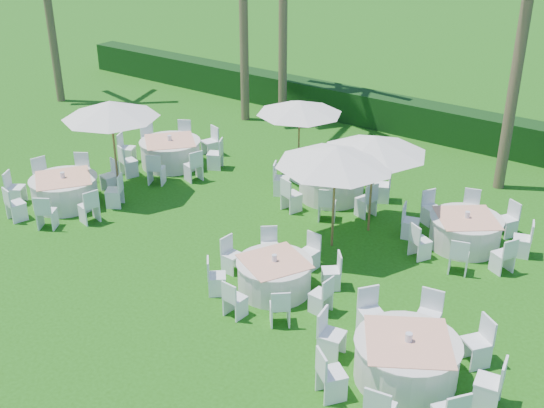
{
  "coord_description": "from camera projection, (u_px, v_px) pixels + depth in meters",
  "views": [
    {
      "loc": [
        8.91,
        -9.9,
        8.43
      ],
      "look_at": [
        0.22,
        2.06,
        1.3
      ],
      "focal_mm": 45.0,
      "sensor_mm": 36.0,
      "label": 1
    }
  ],
  "objects": [
    {
      "name": "ground",
      "position": [
        212.0,
        284.0,
        15.59
      ],
      "size": [
        120.0,
        120.0,
        0.0
      ],
      "primitive_type": "plane",
      "color": "#1D500D",
      "rests_on": "ground"
    },
    {
      "name": "hedge",
      "position": [
        432.0,
        122.0,
        24.08
      ],
      "size": [
        34.0,
        1.0,
        1.2
      ],
      "primitive_type": "cube",
      "color": "black",
      "rests_on": "ground"
    },
    {
      "name": "banquet_table_a",
      "position": [
        65.0,
        190.0,
        19.2
      ],
      "size": [
        3.3,
        3.3,
        0.99
      ],
      "color": "silver",
      "rests_on": "ground"
    },
    {
      "name": "banquet_table_b",
      "position": [
        274.0,
        275.0,
        15.21
      ],
      "size": [
        2.99,
        2.99,
        0.91
      ],
      "color": "silver",
      "rests_on": "ground"
    },
    {
      "name": "banquet_table_c",
      "position": [
        406.0,
        359.0,
        12.47
      ],
      "size": [
        3.44,
        3.44,
        1.03
      ],
      "color": "silver",
      "rests_on": "ground"
    },
    {
      "name": "banquet_table_d",
      "position": [
        171.0,
        152.0,
        21.82
      ],
      "size": [
        3.35,
        3.35,
        1.02
      ],
      "color": "silver",
      "rests_on": "ground"
    },
    {
      "name": "banquet_table_e",
      "position": [
        331.0,
        183.0,
        19.63
      ],
      "size": [
        3.33,
        3.33,
        1.01
      ],
      "color": "silver",
      "rests_on": "ground"
    },
    {
      "name": "banquet_table_f",
      "position": [
        465.0,
        231.0,
        17.04
      ],
      "size": [
        3.14,
        3.14,
        0.96
      ],
      "color": "silver",
      "rests_on": "ground"
    },
    {
      "name": "umbrella_a",
      "position": [
        110.0,
        109.0,
        18.99
      ],
      "size": [
        2.75,
        2.75,
        2.81
      ],
      "color": "brown",
      "rests_on": "ground"
    },
    {
      "name": "umbrella_b",
      "position": [
        336.0,
        155.0,
        16.18
      ],
      "size": [
        2.93,
        2.93,
        2.68
      ],
      "color": "brown",
      "rests_on": "ground"
    },
    {
      "name": "umbrella_c",
      "position": [
        299.0,
        107.0,
        20.56
      ],
      "size": [
        2.64,
        2.64,
        2.35
      ],
      "color": "brown",
      "rests_on": "ground"
    },
    {
      "name": "umbrella_d",
      "position": [
        374.0,
        144.0,
        16.92
      ],
      "size": [
        2.71,
        2.71,
        2.65
      ],
      "color": "brown",
      "rests_on": "ground"
    }
  ]
}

